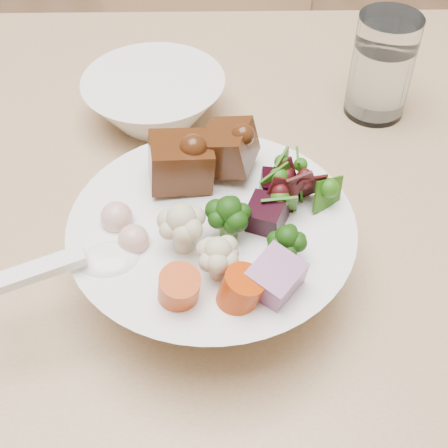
# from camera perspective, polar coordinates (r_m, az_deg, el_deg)

# --- Properties ---
(dining_table) EXTENTS (1.64, 1.12, 0.71)m
(dining_table) POSITION_cam_1_polar(r_m,az_deg,el_deg) (0.72, 12.46, -2.86)
(dining_table) COLOR tan
(dining_table) RESTS_ON ground
(chair_far) EXTENTS (0.60, 0.60, 0.97)m
(chair_far) POSITION_cam_1_polar(r_m,az_deg,el_deg) (1.25, -3.67, 16.74)
(chair_far) COLOR tan
(chair_far) RESTS_ON ground
(food_bowl) EXTENTS (0.25, 0.25, 0.13)m
(food_bowl) POSITION_cam_1_polar(r_m,az_deg,el_deg) (0.56, -0.92, -1.90)
(food_bowl) COLOR white
(food_bowl) RESTS_ON dining_table
(soup_spoon) EXTENTS (0.14, 0.05, 0.03)m
(soup_spoon) POSITION_cam_1_polar(r_m,az_deg,el_deg) (0.51, -12.31, -3.63)
(soup_spoon) COLOR white
(soup_spoon) RESTS_ON food_bowl
(water_glass) EXTENTS (0.07, 0.07, 0.12)m
(water_glass) POSITION_cam_1_polar(r_m,az_deg,el_deg) (0.77, 14.16, 13.45)
(water_glass) COLOR white
(water_glass) RESTS_ON dining_table
(side_bowl) EXTENTS (0.17, 0.17, 0.06)m
(side_bowl) POSITION_cam_1_polar(r_m,az_deg,el_deg) (0.75, -6.34, 11.21)
(side_bowl) COLOR white
(side_bowl) RESTS_ON dining_table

